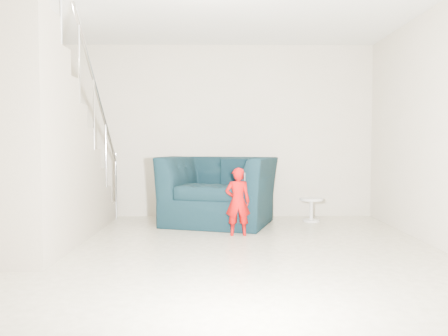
# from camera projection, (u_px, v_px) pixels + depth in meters

# --- Properties ---
(floor) EXTENTS (5.50, 5.50, 0.00)m
(floor) POSITION_uv_depth(u_px,v_px,m) (210.00, 258.00, 4.80)
(floor) COLOR gray
(floor) RESTS_ON ground
(back_wall) EXTENTS (5.00, 0.00, 5.00)m
(back_wall) POSITION_uv_depth(u_px,v_px,m) (214.00, 131.00, 7.47)
(back_wall) COLOR #BAB098
(back_wall) RESTS_ON floor
(front_wall) EXTENTS (5.00, 0.00, 5.00)m
(front_wall) POSITION_uv_depth(u_px,v_px,m) (195.00, 98.00, 1.98)
(front_wall) COLOR #BAB098
(front_wall) RESTS_ON floor
(armchair) EXTENTS (1.80, 1.67, 0.97)m
(armchair) POSITION_uv_depth(u_px,v_px,m) (219.00, 190.00, 6.82)
(armchair) COLOR black
(armchair) RESTS_ON floor
(toddler) EXTENTS (0.32, 0.22, 0.86)m
(toddler) POSITION_uv_depth(u_px,v_px,m) (238.00, 202.00, 5.94)
(toddler) COLOR #A40705
(toddler) RESTS_ON floor
(side_table) EXTENTS (0.35, 0.35, 0.35)m
(side_table) POSITION_uv_depth(u_px,v_px,m) (311.00, 206.00, 7.03)
(side_table) COLOR silver
(side_table) RESTS_ON floor
(staircase) EXTENTS (1.02, 3.03, 3.62)m
(staircase) POSITION_uv_depth(u_px,v_px,m) (32.00, 162.00, 5.28)
(staircase) COLOR #ADA089
(staircase) RESTS_ON floor
(cushion) EXTENTS (0.46, 0.22, 0.45)m
(cushion) POSITION_uv_depth(u_px,v_px,m) (236.00, 172.00, 7.03)
(cushion) COLOR black
(cushion) RESTS_ON armchair
(throw) EXTENTS (0.05, 0.49, 0.55)m
(throw) POSITION_uv_depth(u_px,v_px,m) (174.00, 181.00, 6.88)
(throw) COLOR black
(throw) RESTS_ON armchair
(phone) EXTENTS (0.02, 0.05, 0.10)m
(phone) POSITION_uv_depth(u_px,v_px,m) (245.00, 177.00, 5.87)
(phone) COLOR black
(phone) RESTS_ON toddler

